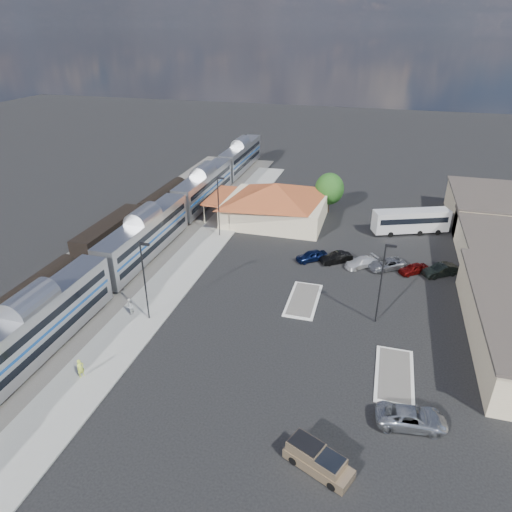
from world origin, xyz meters
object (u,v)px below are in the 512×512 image
(station_depot, at_px, (275,202))
(pickup_truck, at_px, (319,460))
(coach_bus, at_px, (411,220))
(suv, at_px, (412,418))

(station_depot, relative_size, pickup_truck, 3.53)
(pickup_truck, distance_m, coach_bus, 44.57)
(station_depot, height_order, suv, station_depot)
(coach_bus, bearing_deg, station_depot, 69.97)
(suv, xyz_separation_m, coach_bus, (0.61, 38.19, 1.31))
(station_depot, bearing_deg, suv, -62.15)
(station_depot, height_order, coach_bus, station_depot)
(station_depot, bearing_deg, coach_bus, 2.06)
(station_depot, xyz_separation_m, pickup_truck, (13.47, -43.27, -2.33))
(coach_bus, bearing_deg, suv, 157.00)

